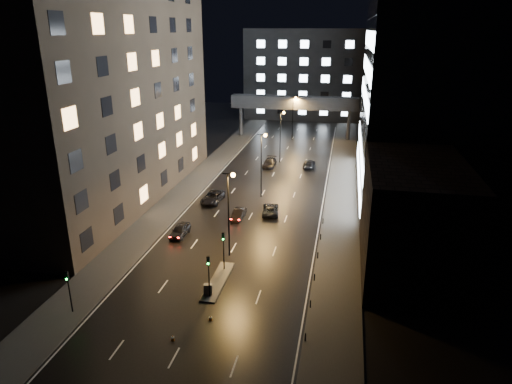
{
  "coord_description": "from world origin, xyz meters",
  "views": [
    {
      "loc": [
        12.36,
        -38.17,
        25.03
      ],
      "look_at": [
        0.94,
        19.17,
        4.0
      ],
      "focal_mm": 32.0,
      "sensor_mm": 36.0,
      "label": 1
    }
  ],
  "objects_px": {
    "car_away_a": "(180,230)",
    "car_away_c": "(213,197)",
    "car_away_d": "(270,163)",
    "utility_cabinet": "(208,289)",
    "car_toward_a": "(271,209)",
    "car_toward_b": "(309,164)",
    "car_away_b": "(238,214)"
  },
  "relations": [
    {
      "from": "car_toward_b",
      "to": "car_toward_a",
      "type": "bearing_deg",
      "value": 83.16
    },
    {
      "from": "car_away_c",
      "to": "car_away_d",
      "type": "height_order",
      "value": "car_away_c"
    },
    {
      "from": "car_away_a",
      "to": "car_away_c",
      "type": "height_order",
      "value": "car_away_c"
    },
    {
      "from": "car_away_a",
      "to": "car_toward_b",
      "type": "distance_m",
      "value": 36.4
    },
    {
      "from": "car_away_c",
      "to": "car_toward_a",
      "type": "relative_size",
      "value": 1.15
    },
    {
      "from": "car_away_c",
      "to": "car_toward_b",
      "type": "relative_size",
      "value": 1.12
    },
    {
      "from": "car_away_d",
      "to": "car_away_c",
      "type": "bearing_deg",
      "value": -103.84
    },
    {
      "from": "car_away_a",
      "to": "car_away_b",
      "type": "distance_m",
      "value": 9.19
    },
    {
      "from": "car_away_a",
      "to": "car_away_d",
      "type": "relative_size",
      "value": 0.81
    },
    {
      "from": "car_away_b",
      "to": "car_away_d",
      "type": "bearing_deg",
      "value": 91.59
    },
    {
      "from": "car_away_a",
      "to": "car_away_d",
      "type": "xyz_separation_m",
      "value": [
        6.03,
        32.77,
        0.04
      ]
    },
    {
      "from": "car_away_d",
      "to": "car_toward_b",
      "type": "distance_m",
      "value": 7.54
    },
    {
      "from": "car_away_b",
      "to": "utility_cabinet",
      "type": "height_order",
      "value": "car_away_b"
    },
    {
      "from": "car_away_d",
      "to": "car_toward_a",
      "type": "height_order",
      "value": "car_away_d"
    },
    {
      "from": "car_away_a",
      "to": "car_toward_a",
      "type": "bearing_deg",
      "value": 44.29
    },
    {
      "from": "car_away_b",
      "to": "utility_cabinet",
      "type": "relative_size",
      "value": 3.59
    },
    {
      "from": "utility_cabinet",
      "to": "car_toward_b",
      "type": "bearing_deg",
      "value": 71.29
    },
    {
      "from": "car_toward_a",
      "to": "car_away_c",
      "type": "bearing_deg",
      "value": -24.81
    },
    {
      "from": "car_away_a",
      "to": "car_away_b",
      "type": "relative_size",
      "value": 1.07
    },
    {
      "from": "car_toward_b",
      "to": "car_away_d",
      "type": "bearing_deg",
      "value": 8.98
    },
    {
      "from": "car_toward_a",
      "to": "car_away_a",
      "type": "bearing_deg",
      "value": 35.43
    },
    {
      "from": "car_away_c",
      "to": "utility_cabinet",
      "type": "relative_size",
      "value": 4.96
    },
    {
      "from": "car_away_d",
      "to": "utility_cabinet",
      "type": "xyz_separation_m",
      "value": [
        1.55,
        -45.43,
        -0.06
      ]
    },
    {
      "from": "car_toward_a",
      "to": "car_toward_b",
      "type": "distance_m",
      "value": 24.52
    },
    {
      "from": "car_away_c",
      "to": "car_toward_b",
      "type": "bearing_deg",
      "value": 61.47
    },
    {
      "from": "car_away_d",
      "to": "car_toward_a",
      "type": "relative_size",
      "value": 1.09
    },
    {
      "from": "car_toward_a",
      "to": "car_toward_b",
      "type": "relative_size",
      "value": 0.98
    },
    {
      "from": "car_away_a",
      "to": "car_away_c",
      "type": "distance_m",
      "value": 12.43
    },
    {
      "from": "car_away_b",
      "to": "car_away_d",
      "type": "xyz_separation_m",
      "value": [
        0.0,
        25.84,
        0.1
      ]
    },
    {
      "from": "car_away_b",
      "to": "car_toward_a",
      "type": "relative_size",
      "value": 0.83
    },
    {
      "from": "car_away_b",
      "to": "utility_cabinet",
      "type": "distance_m",
      "value": 19.65
    },
    {
      "from": "car_toward_b",
      "to": "car_away_a",
      "type": "bearing_deg",
      "value": 69.29
    }
  ]
}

